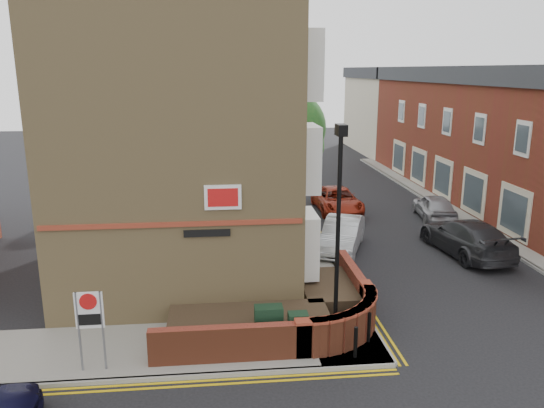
{
  "coord_description": "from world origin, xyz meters",
  "views": [
    {
      "loc": [
        -1.62,
        -12.38,
        7.8
      ],
      "look_at": [
        0.07,
        4.0,
        3.61
      ],
      "focal_mm": 35.0,
      "sensor_mm": 36.0,
      "label": 1
    }
  ],
  "objects": [
    {
      "name": "ground",
      "position": [
        0.0,
        0.0,
        0.0
      ],
      "size": [
        120.0,
        120.0,
        0.0
      ],
      "primitive_type": "plane",
      "color": "black",
      "rests_on": "ground"
    },
    {
      "name": "pavement_corner",
      "position": [
        -3.5,
        1.5,
        0.06
      ],
      "size": [
        13.0,
        3.0,
        0.12
      ],
      "primitive_type": "cube",
      "color": "gray",
      "rests_on": "ground"
    },
    {
      "name": "pavement_main",
      "position": [
        2.0,
        16.0,
        0.06
      ],
      "size": [
        2.0,
        32.0,
        0.12
      ],
      "primitive_type": "cube",
      "color": "gray",
      "rests_on": "ground"
    },
    {
      "name": "pavement_far",
      "position": [
        13.0,
        13.0,
        0.06
      ],
      "size": [
        4.0,
        40.0,
        0.12
      ],
      "primitive_type": "cube",
      "color": "gray",
      "rests_on": "ground"
    },
    {
      "name": "kerb_side",
      "position": [
        -3.5,
        0.0,
        0.06
      ],
      "size": [
        13.0,
        0.15,
        0.12
      ],
      "primitive_type": "cube",
      "color": "gray",
      "rests_on": "ground"
    },
    {
      "name": "kerb_main_near",
      "position": [
        3.0,
        16.0,
        0.06
      ],
      "size": [
        0.15,
        32.0,
        0.12
      ],
      "primitive_type": "cube",
      "color": "gray",
      "rests_on": "ground"
    },
    {
      "name": "kerb_main_far",
      "position": [
        11.0,
        13.0,
        0.06
      ],
      "size": [
        0.15,
        40.0,
        0.12
      ],
      "primitive_type": "cube",
      "color": "gray",
      "rests_on": "ground"
    },
    {
      "name": "yellow_lines_side",
      "position": [
        -3.5,
        -0.25,
        0.01
      ],
      "size": [
        13.0,
        0.28,
        0.01
      ],
      "primitive_type": "cube",
      "color": "gold",
      "rests_on": "ground"
    },
    {
      "name": "yellow_lines_main",
      "position": [
        3.25,
        16.0,
        0.01
      ],
      "size": [
        0.28,
        32.0,
        0.01
      ],
      "primitive_type": "cube",
      "color": "gold",
      "rests_on": "ground"
    },
    {
      "name": "corner_building",
      "position": [
        -2.84,
        8.0,
        6.23
      ],
      "size": [
        8.95,
        10.4,
        13.6
      ],
      "color": "#A48857",
      "rests_on": "ground"
    },
    {
      "name": "garden_wall",
      "position": [
        0.0,
        2.5,
        0.0
      ],
      "size": [
        6.8,
        6.0,
        1.2
      ],
      "primitive_type": null,
      "color": "brown",
      "rests_on": "ground"
    },
    {
      "name": "lamppost",
      "position": [
        1.6,
        1.2,
        3.34
      ],
      "size": [
        0.25,
        0.5,
        6.3
      ],
      "color": "black",
      "rests_on": "pavement_corner"
    },
    {
      "name": "utility_cabinet_large",
      "position": [
        -0.3,
        1.3,
        0.72
      ],
      "size": [
        0.8,
        0.45,
        1.2
      ],
      "primitive_type": "cube",
      "color": "#15311B",
      "rests_on": "pavement_corner"
    },
    {
      "name": "utility_cabinet_small",
      "position": [
        0.5,
        1.0,
        0.67
      ],
      "size": [
        0.55,
        0.4,
        1.1
      ],
      "primitive_type": "cube",
      "color": "#15311B",
      "rests_on": "pavement_corner"
    },
    {
      "name": "bollard_near",
      "position": [
        2.0,
        0.4,
        0.57
      ],
      "size": [
        0.11,
        0.11,
        0.9
      ],
      "primitive_type": "cylinder",
      "color": "black",
      "rests_on": "pavement_corner"
    },
    {
      "name": "bollard_far",
      "position": [
        2.6,
        1.2,
        0.57
      ],
      "size": [
        0.11,
        0.11,
        0.9
      ],
      "primitive_type": "cylinder",
      "color": "black",
      "rests_on": "pavement_corner"
    },
    {
      "name": "zone_sign",
      "position": [
        -5.0,
        0.5,
        1.64
      ],
      "size": [
        0.72,
        0.07,
        2.2
      ],
      "color": "slate",
      "rests_on": "pavement_corner"
    },
    {
      "name": "far_terrace",
      "position": [
        14.5,
        17.0,
        4.04
      ],
      "size": [
        5.4,
        30.4,
        8.0
      ],
      "color": "brown",
      "rests_on": "ground"
    },
    {
      "name": "far_terrace_cream",
      "position": [
        14.5,
        38.0,
        4.05
      ],
      "size": [
        5.4,
        12.4,
        8.0
      ],
      "color": "beige",
      "rests_on": "ground"
    },
    {
      "name": "tree_near",
      "position": [
        2.0,
        14.05,
        4.7
      ],
      "size": [
        3.64,
        3.65,
        6.7
      ],
      "color": "#382B1E",
      "rests_on": "pavement_main"
    },
    {
      "name": "tree_mid",
      "position": [
        2.0,
        22.05,
        5.2
      ],
      "size": [
        4.03,
        4.03,
        7.42
      ],
      "color": "#382B1E",
      "rests_on": "pavement_main"
    },
    {
      "name": "tree_far",
      "position": [
        2.0,
        30.05,
        4.91
      ],
      "size": [
        3.81,
        3.81,
        7.0
      ],
      "color": "#382B1E",
      "rests_on": "pavement_main"
    },
    {
      "name": "traffic_light_assembly",
      "position": [
        2.4,
        25.0,
        2.78
      ],
      "size": [
        0.2,
        0.16,
        4.2
      ],
      "color": "black",
      "rests_on": "pavement_main"
    },
    {
      "name": "silver_car_near",
      "position": [
        3.77,
        9.55,
        0.72
      ],
      "size": [
        3.05,
        4.61,
        1.44
      ],
      "primitive_type": "imported",
      "rotation": [
        0.0,
        0.0,
        -0.38
      ],
      "color": "#B4B8BC",
      "rests_on": "ground"
    },
    {
      "name": "red_car_main",
      "position": [
        5.0,
        16.0,
        0.67
      ],
      "size": [
        2.3,
        4.88,
        1.35
      ],
      "primitive_type": "imported",
      "rotation": [
        0.0,
        0.0,
        0.01
      ],
      "color": "maroon",
      "rests_on": "ground"
    },
    {
      "name": "grey_car_far",
      "position": [
        9.0,
        8.5,
        0.77
      ],
      "size": [
        2.7,
        5.49,
        1.54
      ],
      "primitive_type": "imported",
      "rotation": [
        0.0,
        0.0,
        3.25
      ],
      "color": "#28292C",
      "rests_on": "ground"
    },
    {
      "name": "silver_car_far",
      "position": [
        9.85,
        14.0,
        0.68
      ],
      "size": [
        2.08,
        4.15,
        1.36
      ],
      "primitive_type": "imported",
      "rotation": [
        0.0,
        0.0,
        3.02
      ],
      "color": "#95959C",
      "rests_on": "ground"
    }
  ]
}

